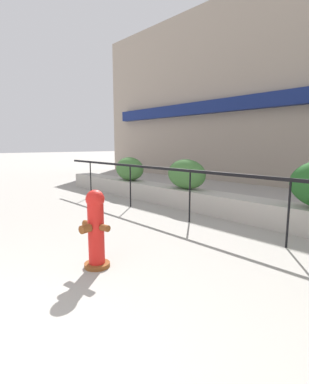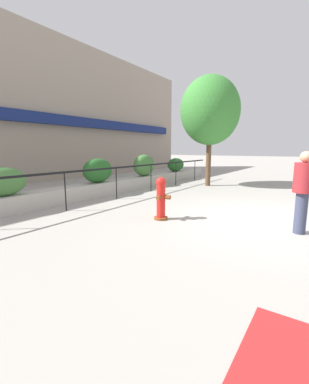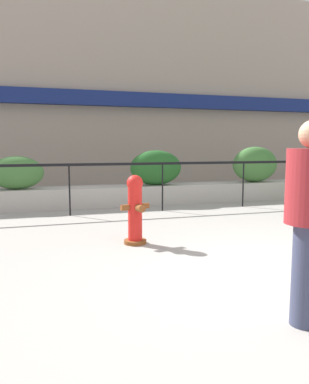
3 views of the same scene
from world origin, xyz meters
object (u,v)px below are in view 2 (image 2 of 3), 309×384
Objects in this scene: pedestrian at (303,187)px; fire_hydrant at (161,198)px; hedge_bush_1 at (4,182)px; hedge_bush_3 at (144,165)px; street_tree at (210,111)px; hedge_bush_4 at (176,165)px; hedge_bush_2 at (98,171)px.

fire_hydrant is at bearing 103.51° from pedestrian.
pedestrian is (2.66, -6.88, 0.09)m from hedge_bush_1.
fire_hydrant is (-4.50, -3.85, -0.45)m from hedge_bush_3.
street_tree is at bearing -52.60° from hedge_bush_3.
fire_hydrant is at bearing -139.45° from hedge_bush_3.
hedge_bush_3 is (6.43, 0.00, 0.11)m from hedge_bush_1.
hedge_bush_3 reaches higher than hedge_bush_4.
hedge_bush_1 is 7.38m from pedestrian.
fire_hydrant is at bearing -153.01° from hedge_bush_4.
hedge_bush_1 is at bearing 163.51° from street_tree.
pedestrian reaches higher than hedge_bush_3.
hedge_bush_1 is at bearing 180.00° from hedge_bush_4.
hedge_bush_4 is 3.80m from street_tree.
hedge_bush_3 is at bearing 180.00° from hedge_bush_4.
hedge_bush_1 is 0.72× the size of pedestrian.
street_tree reaches higher than hedge_bush_4.
hedge_bush_4 is 1.31× the size of fire_hydrant.
street_tree is at bearing -26.88° from hedge_bush_2.
street_tree is at bearing -16.49° from hedge_bush_1.
pedestrian is at bearing -68.88° from hedge_bush_1.
fire_hydrant is at bearing -167.71° from street_tree.
pedestrian reaches higher than hedge_bush_2.
hedge_bush_4 is 0.28× the size of street_tree.
hedge_bush_4 is at bearing 0.00° from hedge_bush_3.
hedge_bush_2 is at bearing 180.00° from hedge_bush_3.
hedge_bush_3 is (2.97, 0.00, 0.05)m from hedge_bush_2.
fire_hydrant is at bearing -63.39° from hedge_bush_1.
hedge_bush_1 is 0.88× the size of hedge_bush_4.
hedge_bush_2 is (3.46, 0.00, 0.06)m from hedge_bush_1.
hedge_bush_3 is 5.94m from fire_hydrant.
hedge_bush_1 reaches higher than fire_hydrant.
hedge_bush_2 is 1.00× the size of hedge_bush_3.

